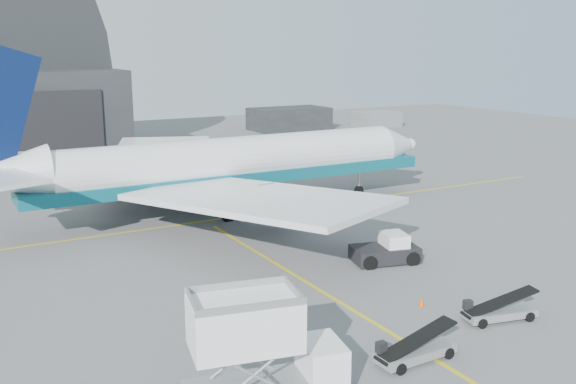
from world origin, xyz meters
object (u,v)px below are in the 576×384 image
belt_loader_b (498,311)px  catering_truck (259,350)px  belt_loader_a (415,351)px  airliner (219,165)px  pushback_tug (387,251)px

belt_loader_b → catering_truck: bearing=-164.0°
belt_loader_a → belt_loader_b: belt_loader_a is taller
catering_truck → belt_loader_a: size_ratio=1.62×
airliner → catering_truck: 32.48m
belt_loader_b → pushback_tug: bearing=98.5°
airliner → pushback_tug: (4.78, -18.39, -3.69)m
airliner → belt_loader_b: size_ratio=10.11×
airliner → belt_loader_a: bearing=-95.9°
pushback_tug → belt_loader_a: size_ratio=1.13×
catering_truck → belt_loader_b: 15.56m
airliner → belt_loader_a: 31.23m
pushback_tug → belt_loader_b: (-0.78, -11.02, -0.28)m
pushback_tug → belt_loader_b: size_ratio=1.12×
catering_truck → pushback_tug: bearing=48.1°
catering_truck → belt_loader_a: (8.21, -0.48, -1.88)m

